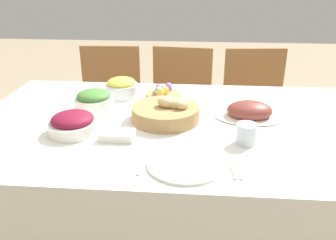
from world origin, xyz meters
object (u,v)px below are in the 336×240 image
chair_far_left (110,107)px  bread_basket (167,112)px  ham_platter (249,112)px  beet_salad_bowl (73,123)px  butter_dish (118,135)px  green_salad_bowl (94,101)px  dinner_plate (185,164)px  pineapple_bowl (122,87)px  fork (140,163)px  knife (232,166)px  chair_far_center (179,109)px  spoon (241,167)px  chair_far_right (255,112)px  egg_basket (163,94)px  drinking_cup (246,134)px

chair_far_left → bread_basket: (0.48, -0.86, 0.32)m
ham_platter → beet_salad_bowl: size_ratio=1.54×
butter_dish → chair_far_left: bearing=105.9°
butter_dish → ham_platter: bearing=26.2°
green_salad_bowl → dinner_plate: bearing=-46.9°
pineapple_bowl → fork: size_ratio=1.07×
pineapple_bowl → green_salad_bowl: same height
fork → knife: bearing=-4.2°
ham_platter → knife: size_ratio=1.91×
chair_far_center → knife: 1.31m
chair_far_left → bread_basket: chair_far_left is taller
beet_salad_bowl → spoon: bearing=-19.0°
dinner_plate → ham_platter: bearing=58.9°
spoon → fork: bearing=-175.8°
ham_platter → pineapple_bowl: pineapple_bowl is taller
dinner_plate → fork: 0.16m
bread_basket → pineapple_bowl: 0.41m
chair_far_center → ham_platter: bearing=-59.4°
chair_far_left → chair_far_right: bearing=-2.9°
chair_far_right → chair_far_left: 1.02m
fork → egg_basket: bearing=84.3°
beet_salad_bowl → dinner_plate: (0.47, -0.23, -0.04)m
green_salad_bowl → dinner_plate: 0.66m
bread_basket → dinner_plate: 0.40m
green_salad_bowl → butter_dish: 0.35m
bread_basket → knife: (0.26, -0.39, -0.04)m
butter_dish → pineapple_bowl: bearing=99.7°
pineapple_bowl → spoon: bearing=-51.6°
beet_salad_bowl → pineapple_bowl: size_ratio=1.16×
chair_far_right → bread_basket: 1.07m
dinner_plate → knife: dinner_plate is taller
chair_far_left → pineapple_bowl: 0.68m
chair_far_center → dinner_plate: size_ratio=3.34×
bread_basket → beet_salad_bowl: (-0.37, -0.16, 0.00)m
chair_far_left → drinking_cup: chair_far_left is taller
ham_platter → egg_basket: bearing=153.4°
chair_far_center → egg_basket: size_ratio=5.06×
bread_basket → pineapple_bowl: (-0.27, 0.31, 0.01)m
pineapple_bowl → knife: bearing=-53.1°
ham_platter → dinner_plate: ham_platter is taller
egg_basket → pineapple_bowl: size_ratio=1.01×
chair_far_left → knife: size_ratio=5.46×
beet_salad_bowl → drinking_cup: (0.70, -0.04, -0.00)m
chair_far_center → butter_dish: 1.13m
spoon → beet_salad_bowl: bearing=165.2°
chair_far_left → drinking_cup: size_ratio=11.06×
egg_basket → fork: size_ratio=1.08×
chair_far_center → egg_basket: 0.67m
chair_far_right → drinking_cup: bearing=-107.3°
egg_basket → beet_salad_bowl: (-0.33, -0.43, 0.01)m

